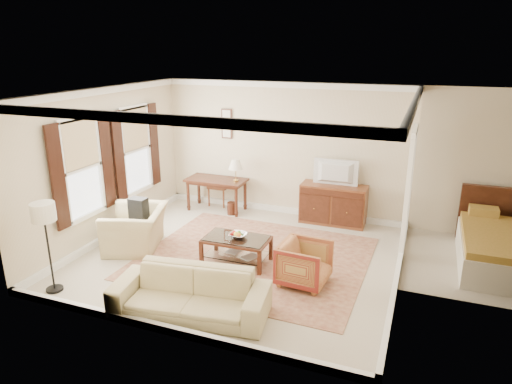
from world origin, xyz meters
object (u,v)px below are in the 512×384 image
Objects in this scene: sofa at (190,287)px; coffee_table at (236,243)px; writing_desk at (216,184)px; club_armchair at (135,222)px; tv at (335,165)px; striped_armchair at (304,262)px; sideboard at (333,204)px.

coffee_table is at bearing 82.94° from sofa.
writing_desk is 2.75m from coffee_table.
club_armchair reaches higher than coffee_table.
tv is at bearing 66.58° from sofa.
club_armchair is at bearing 38.52° from tv.
tv is at bearing 6.79° from striped_armchair.
sideboard is 1.79× the size of striped_armchair.
club_armchair is at bearing 90.88° from striped_armchair.
striped_armchair is at bearing 40.11° from sofa.
writing_desk is at bearing -176.88° from sideboard.
tv is at bearing -90.00° from sideboard.
sofa reaches higher than coffee_table.
tv reaches higher than sofa.
writing_desk is 4.28m from sofa.
striped_armchair is (2.77, -2.60, -0.25)m from writing_desk.
club_armchair is (-3.17, -2.54, 0.09)m from sideboard.
striped_armchair is 0.35× the size of sofa.
coffee_table is 1.70m from sofa.
club_armchair is 0.53× the size of sofa.
coffee_table is (1.48, -2.31, -0.26)m from writing_desk.
writing_desk is 1.20× the size of coffee_table.
coffee_table is 1.48× the size of striped_armchair.
club_armchair is (-0.51, -2.40, -0.12)m from writing_desk.
sideboard is 4.06m from club_armchair.
striped_armchair is (0.11, -2.72, -0.90)m from tv.
sideboard is 0.86m from tv.
striped_armchair is 3.29m from club_armchair.
club_armchair is (-1.99, -0.09, 0.15)m from coffee_table.
striped_armchair is (0.11, -2.74, -0.04)m from sideboard.
sideboard is 1.54× the size of tv.
striped_armchair is at bearing -43.17° from writing_desk.
sideboard is at bearing 3.12° from writing_desk.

